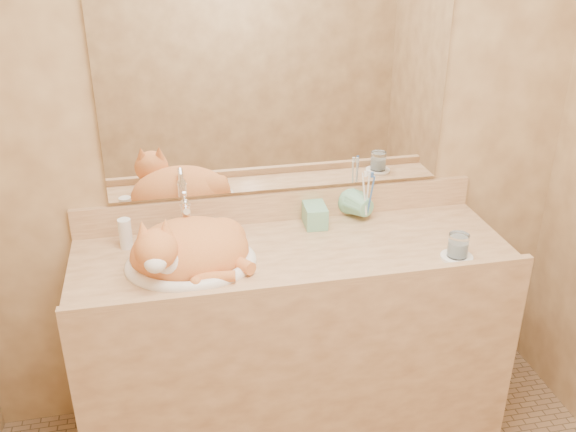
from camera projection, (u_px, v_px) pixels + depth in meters
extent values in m
cube|color=olive|center=(278.00, 123.00, 2.41)|extent=(2.40, 0.02, 2.50)
cube|color=white|center=(279.00, 87.00, 2.34)|extent=(1.30, 0.02, 0.80)
imported|color=#74B994|center=(318.00, 210.00, 2.44)|extent=(0.09, 0.09, 0.19)
imported|color=#74B994|center=(367.00, 210.00, 2.53)|extent=(0.16, 0.16, 0.11)
cylinder|color=white|center=(457.00, 257.00, 2.29)|extent=(0.12, 0.12, 0.01)
cylinder|color=white|center=(458.00, 245.00, 2.27)|extent=(0.07, 0.07, 0.09)
cylinder|color=white|center=(125.00, 234.00, 2.34)|extent=(0.05, 0.05, 0.11)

